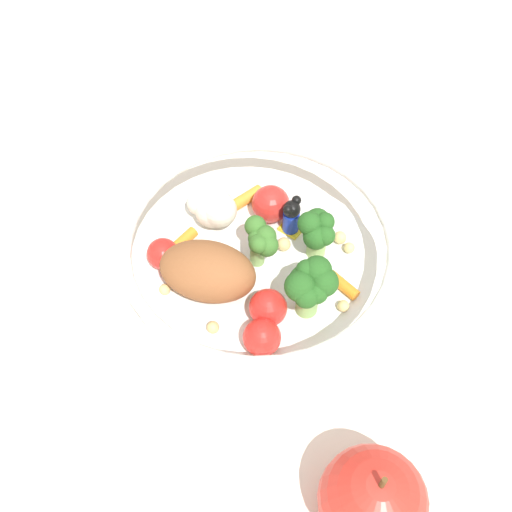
# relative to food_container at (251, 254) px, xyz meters

# --- Properties ---
(ground_plane) EXTENTS (2.40, 2.40, 0.00)m
(ground_plane) POSITION_rel_food_container_xyz_m (0.02, -0.01, -0.03)
(ground_plane) COLOR silver
(food_container) EXTENTS (0.22, 0.22, 0.07)m
(food_container) POSITION_rel_food_container_xyz_m (0.00, 0.00, 0.00)
(food_container) COLOR white
(food_container) RESTS_ON ground_plane
(loose_apple) EXTENTS (0.07, 0.07, 0.08)m
(loose_apple) POSITION_rel_food_container_xyz_m (-0.20, -0.05, 0.00)
(loose_apple) COLOR red
(loose_apple) RESTS_ON ground_plane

